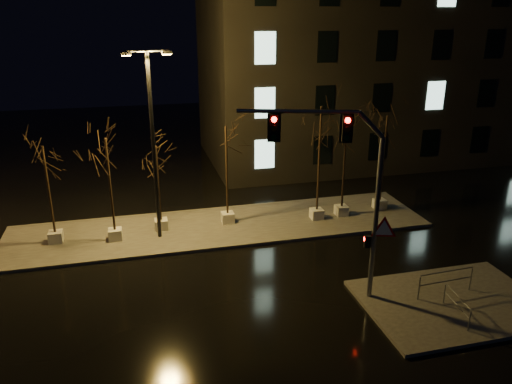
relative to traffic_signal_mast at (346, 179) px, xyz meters
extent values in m
plane|color=black|center=(-3.34, 1.96, -5.05)|extent=(90.00, 90.00, 0.00)
cube|color=#403D39|center=(-3.34, 7.96, -4.97)|extent=(22.00, 5.00, 0.15)
cube|color=#403D39|center=(4.16, -1.54, -4.97)|extent=(7.00, 5.00, 0.15)
cube|color=black|center=(10.66, 19.96, 2.45)|extent=(25.00, 12.00, 15.00)
cube|color=beige|center=(-11.59, 7.95, -4.62)|extent=(0.65, 0.65, 0.55)
cylinder|color=black|center=(-11.59, 7.95, -2.19)|extent=(0.11, 0.11, 4.32)
cube|color=beige|center=(-8.75, 7.54, -4.62)|extent=(0.65, 0.65, 0.55)
cylinder|color=black|center=(-8.75, 7.54, -2.04)|extent=(0.11, 0.11, 4.62)
cube|color=beige|center=(-6.45, 8.25, -4.62)|extent=(0.65, 0.65, 0.55)
cylinder|color=black|center=(-6.45, 8.25, -2.38)|extent=(0.11, 0.11, 3.93)
cube|color=beige|center=(-2.91, 8.30, -4.62)|extent=(0.65, 0.65, 0.55)
cylinder|color=black|center=(-2.91, 8.30, -1.99)|extent=(0.11, 0.11, 4.72)
cube|color=beige|center=(1.92, 7.61, -4.62)|extent=(0.65, 0.65, 0.55)
cylinder|color=black|center=(1.92, 7.61, -1.53)|extent=(0.11, 0.11, 5.63)
cube|color=beige|center=(3.44, 7.75, -4.62)|extent=(0.65, 0.65, 0.55)
cylinder|color=black|center=(3.44, 7.75, -1.81)|extent=(0.11, 0.11, 5.08)
cube|color=beige|center=(5.97, 8.14, -4.62)|extent=(0.65, 0.65, 0.55)
cylinder|color=black|center=(5.97, 8.14, -1.92)|extent=(0.11, 0.11, 4.85)
cylinder|color=slate|center=(1.16, -0.35, -1.66)|extent=(0.19, 0.19, 6.47)
cylinder|color=slate|center=(-1.77, 0.55, 2.48)|extent=(4.17, 1.41, 0.15)
cube|color=black|center=(-0.08, 0.03, 1.89)|extent=(0.38, 0.32, 0.97)
cube|color=black|center=(-2.56, 0.79, 1.89)|extent=(0.38, 0.32, 0.97)
cube|color=black|center=(0.93, -0.28, -2.52)|extent=(0.28, 0.26, 0.49)
cone|color=red|center=(1.45, -0.50, -1.98)|extent=(1.08, 0.36, 1.12)
sphere|color=#FF0C07|center=(1.16, -0.35, 2.21)|extent=(0.19, 0.19, 0.19)
cylinder|color=black|center=(-6.59, 7.37, -0.37)|extent=(0.18, 0.18, 9.06)
cylinder|color=black|center=(-6.59, 7.37, 4.16)|extent=(1.99, 0.33, 0.09)
cube|color=#FFA832|center=(-7.48, 7.27, 4.03)|extent=(0.48, 0.31, 0.18)
cube|color=#FFA832|center=(-5.69, 7.48, 4.03)|extent=(0.48, 0.31, 0.18)
cylinder|color=slate|center=(2.90, -1.09, -4.40)|extent=(0.06, 0.06, 0.99)
cylinder|color=slate|center=(5.32, -0.96, -4.40)|extent=(0.06, 0.06, 0.99)
cylinder|color=slate|center=(4.11, -1.02, -3.85)|extent=(2.43, 0.17, 0.04)
cylinder|color=slate|center=(4.11, -1.02, -4.29)|extent=(2.43, 0.17, 0.04)
cylinder|color=slate|center=(3.51, -3.37, -4.49)|extent=(0.05, 0.05, 0.81)
cylinder|color=slate|center=(3.72, -1.57, -4.49)|extent=(0.05, 0.05, 0.81)
cylinder|color=slate|center=(3.62, -2.47, -4.04)|extent=(0.25, 1.80, 0.04)
cylinder|color=slate|center=(3.62, -2.47, -4.40)|extent=(0.25, 1.80, 0.04)
camera|label=1|loc=(-7.47, -16.08, 5.79)|focal=35.00mm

